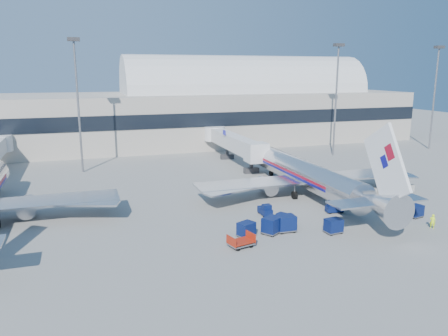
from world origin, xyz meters
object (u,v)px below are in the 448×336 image
object	(u,v)px
jetbridge_near	(231,141)
cart_train_c	(246,229)
barrier_far	(405,188)
tug_lead	(284,220)
barrier_near	(367,192)
cart_solo_near	(334,226)
cart_train_b	(272,225)
cart_solo_far	(416,211)
barrier_mid	(386,190)
ramp_worker	(433,221)
mast_east	(337,83)
tug_left	(265,210)
cart_train_a	(286,223)
mast_west	(77,86)
cart_open_red	(241,243)
mast_far_east	(436,82)
airliner_main	(308,175)
tug_right	(334,208)

from	to	relation	value
jetbridge_near	cart_train_c	bearing A→B (deg)	-106.76
barrier_far	tug_lead	bearing A→B (deg)	-161.68
barrier_near	cart_solo_near	bearing A→B (deg)	-137.70
cart_train_b	cart_solo_far	size ratio (longest dim) A/B	1.34
barrier_far	cart_solo_near	distance (m)	22.35
barrier_near	cart_solo_near	world-z (taller)	cart_solo_near
barrier_mid	ramp_worker	distance (m)	14.38
mast_east	barrier_mid	distance (m)	32.64
cart_train_b	tug_left	bearing A→B (deg)	39.45
cart_train_b	cart_train_a	bearing A→B (deg)	-30.51
cart_train_a	tug_lead	bearing A→B (deg)	71.60
mast_east	cart_train_a	size ratio (longest dim) A/B	10.68
jetbridge_near	mast_west	xyz separation A→B (m)	(-27.60, -0.81, 10.86)
cart_train_c	ramp_worker	distance (m)	21.05
mast_west	cart_open_red	world-z (taller)	mast_west
barrier_near	cart_open_red	xyz separation A→B (m)	(-23.42, -11.95, 0.02)
mast_east	cart_open_red	bearing A→B (deg)	-131.56
mast_west	cart_solo_near	xyz separation A→B (m)	(25.41, -39.46, -13.94)
barrier_near	tug_left	world-z (taller)	tug_left
mast_west	cart_train_a	bearing A→B (deg)	-61.01
jetbridge_near	tug_left	xyz separation A→B (m)	(-6.78, -32.40, -3.26)
cart_solo_far	cart_open_red	distance (m)	23.18
cart_train_a	ramp_worker	world-z (taller)	cart_train_a
barrier_far	cart_train_b	size ratio (longest dim) A/B	1.15
cart_train_b	barrier_near	bearing A→B (deg)	-6.94
jetbridge_near	ramp_worker	world-z (taller)	jetbridge_near
cart_train_a	cart_solo_near	distance (m)	5.11
cart_train_a	jetbridge_near	bearing A→B (deg)	81.24
barrier_near	barrier_mid	bearing A→B (deg)	0.00
barrier_far	cart_train_c	size ratio (longest dim) A/B	1.35
cart_train_c	cart_open_red	bearing A→B (deg)	-146.73
mast_far_east	cart_solo_far	world-z (taller)	mast_far_east
mast_far_east	barrier_near	distance (m)	48.57
cart_train_b	mast_west	bearing A→B (deg)	83.38
mast_west	mast_far_east	distance (m)	75.00
cart_train_b	cart_solo_near	bearing A→B (deg)	-50.53
cart_train_a	cart_open_red	xyz separation A→B (m)	(-6.15, -2.54, -0.50)
airliner_main	mast_west	xyz separation A→B (m)	(-30.00, 25.49, 11.87)
airliner_main	tug_left	distance (m)	11.25
mast_west	tug_right	size ratio (longest dim) A/B	9.97
tug_lead	tug_right	world-z (taller)	tug_lead
barrier_far	tug_lead	size ratio (longest dim) A/B	1.10
ramp_worker	mast_east	bearing A→B (deg)	-59.39
tug_left	cart_solo_near	xyz separation A→B (m)	(4.59, -7.87, 0.18)
barrier_mid	ramp_worker	bearing A→B (deg)	-108.62
cart_train_a	cart_train_c	world-z (taller)	cart_train_a
barrier_far	ramp_worker	distance (m)	15.75
jetbridge_near	tug_right	distance (m)	34.32
airliner_main	tug_right	size ratio (longest dim) A/B	16.43
cart_train_a	cart_train_b	bearing A→B (deg)	-175.58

